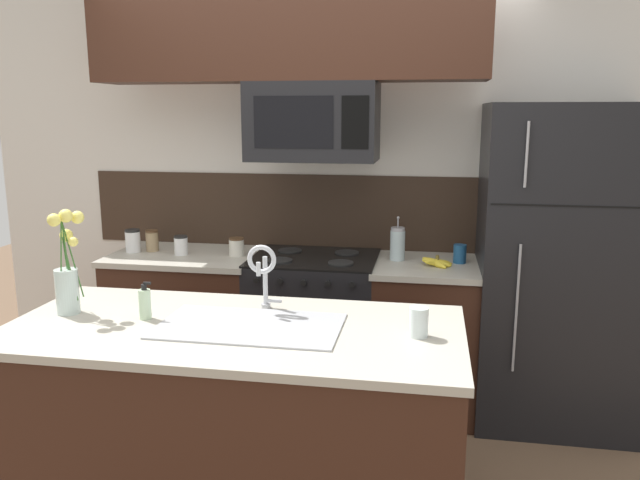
% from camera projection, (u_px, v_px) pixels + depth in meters
% --- Properties ---
extents(ground_plane, '(10.00, 10.00, 0.00)m').
position_uv_depth(ground_plane, '(281.00, 477.00, 3.11)').
color(ground_plane, brown).
extents(rear_partition, '(5.20, 0.10, 2.60)m').
position_uv_depth(rear_partition, '(370.00, 189.00, 4.03)').
color(rear_partition, silver).
rests_on(rear_partition, ground).
extents(splash_band, '(3.14, 0.01, 0.48)m').
position_uv_depth(splash_band, '(323.00, 212.00, 4.06)').
color(splash_band, '#332319').
rests_on(splash_band, rear_partition).
extents(back_counter_left, '(0.92, 0.65, 0.91)m').
position_uv_depth(back_counter_left, '(189.00, 322.00, 4.02)').
color(back_counter_left, '#381E14').
rests_on(back_counter_left, ground).
extents(back_counter_right, '(0.62, 0.65, 0.91)m').
position_uv_depth(back_counter_right, '(424.00, 336.00, 3.77)').
color(back_counter_right, '#381E14').
rests_on(back_counter_right, ground).
extents(stove_range, '(0.76, 0.64, 0.93)m').
position_uv_depth(stove_range, '(314.00, 329.00, 3.88)').
color(stove_range, black).
rests_on(stove_range, ground).
extents(microwave, '(0.74, 0.40, 0.45)m').
position_uv_depth(microwave, '(313.00, 122.00, 3.61)').
color(microwave, black).
extents(upper_cabinet_band, '(2.25, 0.34, 0.60)m').
position_uv_depth(upper_cabinet_band, '(286.00, 27.00, 3.50)').
color(upper_cabinet_band, '#381E14').
extents(refrigerator, '(0.89, 0.74, 1.83)m').
position_uv_depth(refrigerator, '(558.00, 267.00, 3.57)').
color(refrigerator, black).
rests_on(refrigerator, ground).
extents(storage_jar_tall, '(0.09, 0.09, 0.15)m').
position_uv_depth(storage_jar_tall, '(133.00, 241.00, 3.96)').
color(storage_jar_tall, silver).
rests_on(storage_jar_tall, back_counter_left).
extents(storage_jar_medium, '(0.08, 0.08, 0.14)m').
position_uv_depth(storage_jar_medium, '(152.00, 241.00, 3.99)').
color(storage_jar_medium, '#997F5B').
rests_on(storage_jar_medium, back_counter_left).
extents(storage_jar_short, '(0.08, 0.08, 0.12)m').
position_uv_depth(storage_jar_short, '(181.00, 245.00, 3.89)').
color(storage_jar_short, silver).
rests_on(storage_jar_short, back_counter_left).
extents(storage_jar_squat, '(0.09, 0.09, 0.11)m').
position_uv_depth(storage_jar_squat, '(237.00, 247.00, 3.87)').
color(storage_jar_squat, silver).
rests_on(storage_jar_squat, back_counter_left).
extents(banana_bunch, '(0.19, 0.15, 0.08)m').
position_uv_depth(banana_bunch, '(437.00, 263.00, 3.60)').
color(banana_bunch, yellow).
rests_on(banana_bunch, back_counter_right).
extents(french_press, '(0.09, 0.09, 0.27)m').
position_uv_depth(french_press, '(398.00, 244.00, 3.74)').
color(french_press, silver).
rests_on(french_press, back_counter_right).
extents(coffee_tin, '(0.08, 0.08, 0.11)m').
position_uv_depth(coffee_tin, '(460.00, 254.00, 3.68)').
color(coffee_tin, '#1E5184').
rests_on(coffee_tin, back_counter_right).
extents(island_counter, '(1.91, 0.89, 0.91)m').
position_uv_depth(island_counter, '(236.00, 425.00, 2.70)').
color(island_counter, '#381E14').
rests_on(island_counter, ground).
extents(kitchen_sink, '(0.76, 0.44, 0.16)m').
position_uv_depth(kitchen_sink, '(250.00, 342.00, 2.61)').
color(kitchen_sink, '#ADAFB5').
rests_on(kitchen_sink, island_counter).
extents(sink_faucet, '(0.14, 0.14, 0.31)m').
position_uv_depth(sink_faucet, '(263.00, 268.00, 2.76)').
color(sink_faucet, '#B7BABF').
rests_on(sink_faucet, island_counter).
extents(dish_soap_bottle, '(0.06, 0.05, 0.16)m').
position_uv_depth(dish_soap_bottle, '(145.00, 303.00, 2.68)').
color(dish_soap_bottle, beige).
rests_on(dish_soap_bottle, island_counter).
extents(spare_glass, '(0.08, 0.08, 0.12)m').
position_uv_depth(spare_glass, '(419.00, 322.00, 2.47)').
color(spare_glass, silver).
rests_on(spare_glass, island_counter).
extents(flower_vase, '(0.13, 0.15, 0.47)m').
position_uv_depth(flower_vase, '(67.00, 277.00, 2.74)').
color(flower_vase, silver).
rests_on(flower_vase, island_counter).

